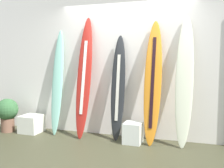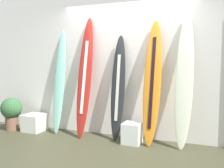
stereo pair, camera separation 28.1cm
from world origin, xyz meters
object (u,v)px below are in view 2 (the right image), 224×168
object	(u,v)px
surfboard_ivory	(184,81)
display_block_left	(34,123)
surfboard_seafoam	(60,82)
potted_plant	(11,111)
surfboard_charcoal	(118,88)
surfboard_sunset	(152,83)
display_block_center	(132,133)
surfboard_crimson	(85,78)

from	to	relation	value
surfboard_ivory	display_block_left	bearing A→B (deg)	-177.71
surfboard_seafoam	potted_plant	xyz separation A→B (m)	(-1.04, -0.22, -0.62)
surfboard_charcoal	surfboard_sunset	distance (m)	0.65
surfboard_seafoam	display_block_left	xyz separation A→B (m)	(-0.54, -0.12, -0.85)
surfboard_seafoam	display_block_center	xyz separation A→B (m)	(1.55, -0.14, -0.84)
surfboard_crimson	surfboard_sunset	world-z (taller)	surfboard_crimson
surfboard_charcoal	display_block_left	world-z (taller)	surfboard_charcoal
surfboard_seafoam	surfboard_ivory	bearing A→B (deg)	0.04
surfboard_seafoam	surfboard_charcoal	size ratio (longest dim) A/B	1.07
display_block_left	potted_plant	bearing A→B (deg)	-168.18
display_block_left	display_block_center	distance (m)	2.09
surfboard_charcoal	surfboard_sunset	xyz separation A→B (m)	(0.63, -0.04, 0.12)
surfboard_crimson	surfboard_ivory	xyz separation A→B (m)	(1.80, 0.04, -0.02)
surfboard_crimson	surfboard_sunset	size ratio (longest dim) A/B	1.06
surfboard_seafoam	surfboard_sunset	bearing A→B (deg)	-0.91
surfboard_charcoal	surfboard_seafoam	bearing A→B (deg)	-179.56
surfboard_ivory	display_block_center	xyz separation A→B (m)	(-0.84, -0.14, -0.92)
surfboard_seafoam	surfboard_sunset	world-z (taller)	surfboard_sunset
surfboard_crimson	display_block_left	xyz separation A→B (m)	(-1.13, -0.07, -0.94)
surfboard_sunset	display_block_left	bearing A→B (deg)	-177.96
surfboard_sunset	surfboard_charcoal	bearing A→B (deg)	176.46
surfboard_charcoal	potted_plant	distance (m)	2.34
potted_plant	surfboard_sunset	bearing A→B (deg)	3.72
surfboard_crimson	surfboard_seafoam	bearing A→B (deg)	175.87
surfboard_seafoam	surfboard_crimson	xyz separation A→B (m)	(0.59, -0.04, 0.09)
surfboard_crimson	potted_plant	world-z (taller)	surfboard_crimson
display_block_left	display_block_center	bearing A→B (deg)	-0.69
display_block_left	potted_plant	size ratio (longest dim) A/B	0.60
surfboard_crimson	display_block_left	distance (m)	1.47
surfboard_seafoam	display_block_left	size ratio (longest dim) A/B	5.03
display_block_center	potted_plant	xyz separation A→B (m)	(-2.59, -0.08, 0.22)
surfboard_ivory	display_block_center	world-z (taller)	surfboard_ivory
surfboard_sunset	display_block_center	bearing A→B (deg)	-160.68
surfboard_charcoal	display_block_left	size ratio (longest dim) A/B	4.69
surfboard_sunset	potted_plant	xyz separation A→B (m)	(-2.90, -0.19, -0.66)
display_block_left	surfboard_ivory	bearing A→B (deg)	2.29
surfboard_seafoam	display_block_left	world-z (taller)	surfboard_seafoam
surfboard_crimson	surfboard_sunset	distance (m)	1.28
surfboard_seafoam	surfboard_ivory	distance (m)	2.39
surfboard_sunset	surfboard_seafoam	bearing A→B (deg)	179.09
surfboard_sunset	surfboard_ivory	size ratio (longest dim) A/B	0.97
display_block_center	potted_plant	bearing A→B (deg)	-178.27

